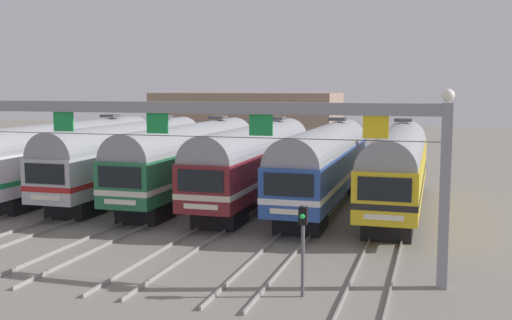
# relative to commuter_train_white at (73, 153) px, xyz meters

# --- Properties ---
(ground_plane) EXTENTS (160.00, 160.00, 0.00)m
(ground_plane) POSITION_rel_commuter_train_white_xyz_m (10.51, 0.00, -2.69)
(ground_plane) COLOR gray
(track_bed) EXTENTS (22.53, 70.00, 0.15)m
(track_bed) POSITION_rel_commuter_train_white_xyz_m (10.51, 17.00, -2.61)
(track_bed) COLOR gray
(track_bed) RESTS_ON ground
(commuter_train_white) EXTENTS (2.88, 18.06, 5.05)m
(commuter_train_white) POSITION_rel_commuter_train_white_xyz_m (0.00, 0.00, 0.00)
(commuter_train_white) COLOR white
(commuter_train_white) RESTS_ON ground
(commuter_train_stainless) EXTENTS (2.88, 18.06, 5.05)m
(commuter_train_stainless) POSITION_rel_commuter_train_white_xyz_m (4.20, 0.00, 0.00)
(commuter_train_stainless) COLOR #B2B5BA
(commuter_train_stainless) RESTS_ON ground
(commuter_train_green) EXTENTS (2.88, 18.06, 5.05)m
(commuter_train_green) POSITION_rel_commuter_train_white_xyz_m (8.41, 0.00, 0.00)
(commuter_train_green) COLOR #236B42
(commuter_train_green) RESTS_ON ground
(commuter_train_maroon) EXTENTS (2.88, 18.06, 5.05)m
(commuter_train_maroon) POSITION_rel_commuter_train_white_xyz_m (12.61, 0.00, 0.00)
(commuter_train_maroon) COLOR maroon
(commuter_train_maroon) RESTS_ON ground
(commuter_train_blue) EXTENTS (2.88, 18.06, 5.05)m
(commuter_train_blue) POSITION_rel_commuter_train_white_xyz_m (16.82, 0.00, 0.00)
(commuter_train_blue) COLOR #284C9E
(commuter_train_blue) RESTS_ON ground
(commuter_train_yellow) EXTENTS (2.88, 18.06, 5.05)m
(commuter_train_yellow) POSITION_rel_commuter_train_white_xyz_m (21.02, 0.00, 0.00)
(commuter_train_yellow) COLOR gold
(commuter_train_yellow) RESTS_ON ground
(catenary_gantry) EXTENTS (26.26, 0.44, 6.97)m
(catenary_gantry) POSITION_rel_commuter_train_white_xyz_m (10.51, -13.50, 2.67)
(catenary_gantry) COLOR gray
(catenary_gantry) RESTS_ON ground
(yard_signal_mast) EXTENTS (0.28, 0.35, 3.14)m
(yard_signal_mast) POSITION_rel_commuter_train_white_xyz_m (18.92, -15.76, -0.50)
(yard_signal_mast) COLOR #59595E
(yard_signal_mast) RESTS_ON ground
(maintenance_building) EXTENTS (20.96, 10.00, 6.40)m
(maintenance_building) POSITION_rel_commuter_train_white_xyz_m (1.78, 33.60, 0.51)
(maintenance_building) COLOR gray
(maintenance_building) RESTS_ON ground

